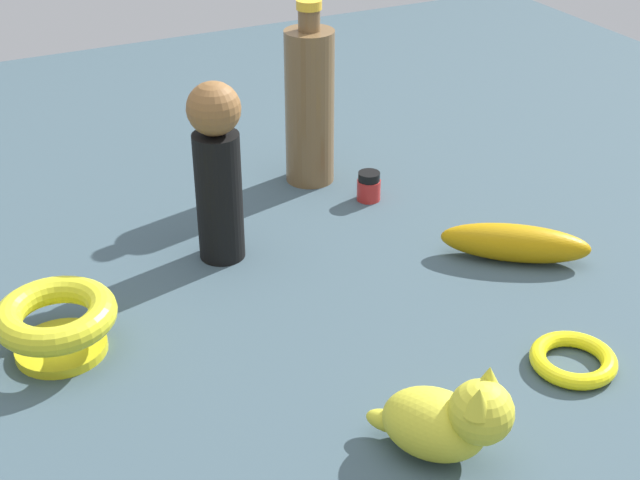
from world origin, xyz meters
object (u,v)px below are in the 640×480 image
Objects in this scene: person_figure_adult at (217,169)px; banana at (515,243)px; cat_figurine at (449,419)px; bangle at (573,360)px; nail_polish_jar at (369,186)px; bowl at (57,320)px; bottle_tall at (310,105)px.

banana is at bearing -27.90° from person_figure_adult.
cat_figurine is 0.19m from bangle.
banana is at bearing -69.60° from nail_polish_jar.
bottle_tall is (0.41, 0.25, 0.07)m from bowl.
bottle_tall reaches higher than bangle.
bottle_tall is (-0.12, 0.31, 0.09)m from banana.
bowl is at bearing 131.95° from cat_figurine.
cat_figurine is at bearing -99.04° from banana.
banana is 0.80× the size of person_figure_adult.
bowl is at bearing 151.03° from bangle.
cat_figurine is at bearing -82.57° from person_figure_adult.
cat_figurine is 0.42m from person_figure_adult.
person_figure_adult reaches higher than nail_polish_jar.
person_figure_adult is at bearing 97.43° from cat_figurine.
banana is 0.37m from person_figure_adult.
bottle_tall is 6.36× the size of nail_polish_jar.
bottle_tall is at bearing 31.79° from bowl.
bangle is 0.34× the size of bottle_tall.
bangle is at bearing -28.97° from bowl.
bottle_tall is at bearing 149.26° from banana.
cat_figurine is 0.41m from bowl.
nail_polish_jar is at bearing 19.51° from bowl.
person_figure_adult reaches higher than bowl.
bottle_tall is at bearing 115.40° from nail_polish_jar.
bottle_tall is at bearing 37.43° from person_figure_adult.
bowl is 0.52m from bangle.
person_figure_adult is (-0.31, 0.17, 0.09)m from banana.
nail_polish_jar is at bearing -64.60° from bottle_tall.
cat_figurine is 0.46× the size of bottle_tall.
person_figure_adult is 0.26m from nail_polish_jar.
bowl is 0.48× the size of bottle_tall.
person_figure_adult is at bearing -170.57° from banana.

